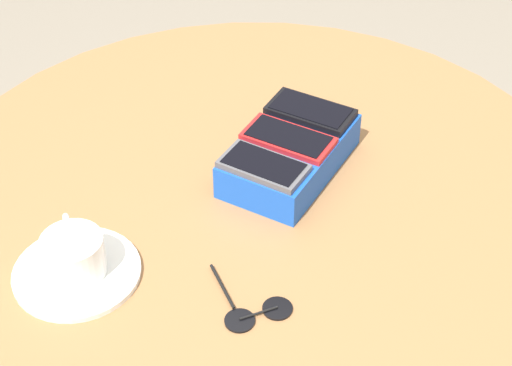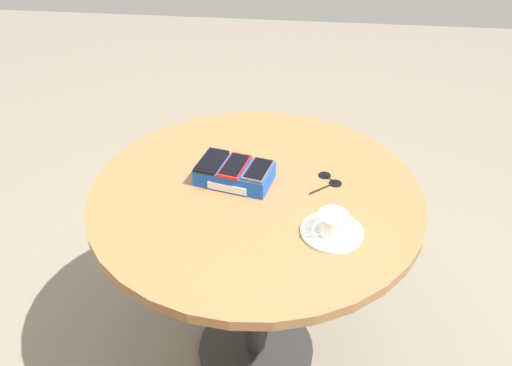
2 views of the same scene
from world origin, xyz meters
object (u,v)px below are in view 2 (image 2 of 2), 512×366
at_px(round_table, 256,222).
at_px(phone_box, 235,174).
at_px(phone_black, 212,161).
at_px(coffee_cup, 332,223).
at_px(sunglasses, 329,180).
at_px(phone_gray, 258,170).
at_px(saucer, 332,232).
at_px(phone_red, 235,166).

distance_m(round_table, phone_box, 0.17).
bearing_deg(round_table, phone_box, 156.19).
bearing_deg(phone_box, phone_black, 170.22).
bearing_deg(coffee_cup, sunglasses, 91.34).
relative_size(phone_box, phone_gray, 1.84).
height_order(phone_box, saucer, phone_box).
bearing_deg(phone_gray, round_table, -113.11).
distance_m(phone_black, phone_red, 0.07).
height_order(phone_black, coffee_cup, phone_black).
bearing_deg(phone_black, saucer, -30.82).
relative_size(round_table, saucer, 5.95).
bearing_deg(phone_red, phone_gray, -11.98).
relative_size(phone_gray, coffee_cup, 1.31).
distance_m(phone_black, coffee_cup, 0.42).
bearing_deg(round_table, phone_red, 157.32).
xyz_separation_m(round_table, coffee_cup, (0.22, -0.17, 0.16)).
height_order(phone_box, phone_red, phone_red).
distance_m(round_table, coffee_cup, 0.32).
height_order(phone_black, saucer, phone_black).
distance_m(phone_red, phone_gray, 0.07).
bearing_deg(phone_box, phone_red, -57.10).
bearing_deg(sunglasses, phone_box, -173.07).
bearing_deg(saucer, coffee_cup, -145.43).
bearing_deg(phone_box, sunglasses, 6.93).
xyz_separation_m(round_table, phone_gray, (0.01, 0.01, 0.19)).
relative_size(phone_box, phone_red, 1.72).
relative_size(round_table, phone_red, 7.01).
bearing_deg(phone_red, phone_box, 122.90).
distance_m(round_table, phone_black, 0.24).
bearing_deg(phone_gray, phone_black, 168.37).
xyz_separation_m(saucer, coffee_cup, (-0.00, -0.00, 0.03)).
height_order(phone_red, sunglasses, phone_red).
bearing_deg(phone_gray, phone_box, 166.63).
bearing_deg(saucer, sunglasses, 91.90).
height_order(phone_black, phone_gray, phone_black).
relative_size(phone_black, phone_gray, 1.05).
relative_size(phone_black, sunglasses, 1.12).
bearing_deg(phone_box, coffee_cup, -35.40).
distance_m(phone_gray, coffee_cup, 0.28).
distance_m(coffee_cup, sunglasses, 0.24).
xyz_separation_m(phone_red, saucer, (0.29, -0.20, -0.05)).
relative_size(round_table, phone_gray, 7.50).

